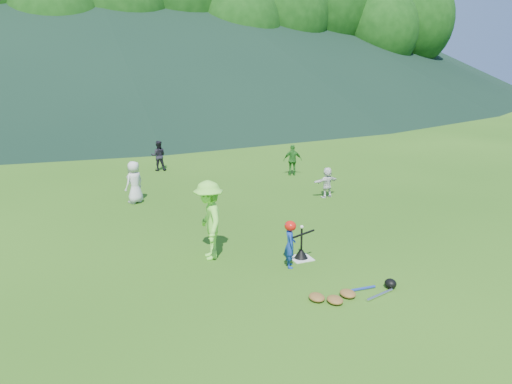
% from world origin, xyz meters
% --- Properties ---
extents(ground, '(120.00, 120.00, 0.00)m').
position_xyz_m(ground, '(0.00, 0.00, 0.00)').
color(ground, '#265313').
rests_on(ground, ground).
extents(home_plate, '(0.45, 0.45, 0.02)m').
position_xyz_m(home_plate, '(0.00, 0.00, 0.01)').
color(home_plate, silver).
rests_on(home_plate, ground).
extents(baseball, '(0.08, 0.08, 0.08)m').
position_xyz_m(baseball, '(0.00, 0.00, 0.74)').
color(baseball, white).
rests_on(baseball, batting_tee).
extents(batter_child, '(0.34, 0.42, 0.99)m').
position_xyz_m(batter_child, '(-0.43, -0.28, 0.49)').
color(batter_child, navy).
rests_on(batter_child, ground).
extents(adult_coach, '(0.81, 1.21, 1.74)m').
position_xyz_m(adult_coach, '(-1.82, 0.85, 0.87)').
color(adult_coach, '#83F247').
rests_on(adult_coach, ground).
extents(fielder_a, '(0.75, 0.68, 1.28)m').
position_xyz_m(fielder_a, '(-2.54, 5.88, 0.64)').
color(fielder_a, silver).
rests_on(fielder_a, ground).
extents(fielder_b, '(0.67, 0.58, 1.17)m').
position_xyz_m(fielder_b, '(-0.87, 10.05, 0.59)').
color(fielder_b, black).
rests_on(fielder_b, ground).
extents(fielder_c, '(0.74, 0.51, 1.16)m').
position_xyz_m(fielder_c, '(3.54, 7.24, 0.58)').
color(fielder_c, '#267122').
rests_on(fielder_c, ground).
extents(fielder_d, '(0.93, 0.42, 0.96)m').
position_xyz_m(fielder_d, '(3.13, 4.10, 0.48)').
color(fielder_d, white).
rests_on(fielder_d, ground).
extents(batting_tee, '(0.30, 0.30, 0.68)m').
position_xyz_m(batting_tee, '(0.00, 0.00, 0.13)').
color(batting_tee, black).
rests_on(batting_tee, home_plate).
extents(batter_gear, '(0.72, 0.27, 0.35)m').
position_xyz_m(batter_gear, '(-0.40, -0.28, 0.89)').
color(batter_gear, red).
rests_on(batter_gear, ground).
extents(equipment_pile, '(1.80, 0.61, 0.19)m').
position_xyz_m(equipment_pile, '(-0.07, -1.95, 0.07)').
color(equipment_pile, olive).
rests_on(equipment_pile, ground).
extents(outfield_fence, '(70.07, 0.08, 1.33)m').
position_xyz_m(outfield_fence, '(0.00, 28.00, 0.70)').
color(outfield_fence, gray).
rests_on(outfield_fence, ground).
extents(tree_line, '(70.04, 11.40, 14.82)m').
position_xyz_m(tree_line, '(0.20, 33.83, 8.21)').
color(tree_line, '#382314').
rests_on(tree_line, ground).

